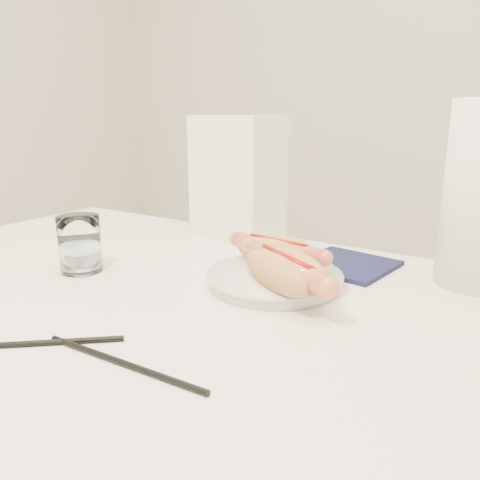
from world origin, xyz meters
The scene contains 9 objects.
table centered at (0.00, 0.00, 0.69)m, with size 1.20×0.80×0.75m.
plate centered at (0.13, 0.13, 0.76)m, with size 0.20×0.20×0.02m, color silver.
hotdog_left centered at (0.12, 0.17, 0.79)m, with size 0.18×0.09×0.05m.
hotdog_right centered at (0.17, 0.09, 0.79)m, with size 0.18×0.14×0.05m.
water_glass centered at (-0.17, 0.01, 0.80)m, with size 0.07×0.07×0.10m, color white.
chopstick_near centered at (-0.01, -0.20, 0.75)m, with size 0.01×0.01×0.22m, color black.
chopstick_far centered at (0.12, -0.17, 0.75)m, with size 0.01×0.01×0.22m, color black.
napkin_box centered at (-0.08, 0.35, 0.88)m, with size 0.19×0.11×0.25m, color white.
navy_napkin centered at (0.19, 0.28, 0.75)m, with size 0.15×0.15×0.01m, color #121539.
Camera 1 is at (0.46, -0.48, 1.01)m, focal length 35.37 mm.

